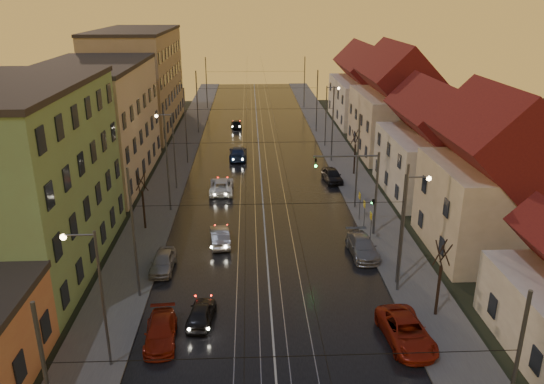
{
  "coord_description": "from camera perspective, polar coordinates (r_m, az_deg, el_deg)",
  "views": [
    {
      "loc": [
        -1.18,
        -21.82,
        18.66
      ],
      "look_at": [
        0.75,
        22.66,
        2.26
      ],
      "focal_mm": 35.0,
      "sensor_mm": 36.0,
      "label": 1
    }
  ],
  "objects": [
    {
      "name": "tram_rail_3",
      "position": [
        64.65,
        0.62,
        3.5
      ],
      "size": [
        0.06,
        120.0,
        0.03
      ],
      "primitive_type": "cube",
      "color": "gray",
      "rests_on": "road"
    },
    {
      "name": "driving_car_1",
      "position": [
        42.78,
        -5.63,
        -4.73
      ],
      "size": [
        1.91,
        4.27,
        1.36
      ],
      "primitive_type": "imported",
      "rotation": [
        0.0,
        0.0,
        3.26
      ],
      "color": "gray",
      "rests_on": "ground"
    },
    {
      "name": "street_lamp_2",
      "position": [
        54.2,
        -10.85,
        5.13
      ],
      "size": [
        1.75,
        0.32,
        8.0
      ],
      "color": "#595B60",
      "rests_on": "ground"
    },
    {
      "name": "street_lamp_3",
      "position": [
        69.96,
        6.09,
        8.76
      ],
      "size": [
        1.75,
        0.32,
        8.0
      ],
      "color": "#595B60",
      "rests_on": "ground"
    },
    {
      "name": "catenary_pole_l_4",
      "position": [
        77.48,
        -8.04,
        9.5
      ],
      "size": [
        0.16,
        0.16,
        9.0
      ],
      "primitive_type": "cylinder",
      "color": "#595B60",
      "rests_on": "ground"
    },
    {
      "name": "catenary_pole_r_5",
      "position": [
        95.38,
        3.51,
        11.65
      ],
      "size": [
        0.16,
        0.16,
        9.0
      ],
      "primitive_type": "cylinder",
      "color": "#595B60",
      "rests_on": "ground"
    },
    {
      "name": "catenary_pole_l_1",
      "position": [
        34.72,
        -14.64,
        -4.55
      ],
      "size": [
        0.16,
        0.16,
        9.0
      ],
      "primitive_type": "cylinder",
      "color": "#595B60",
      "rests_on": "ground"
    },
    {
      "name": "tram_rail_0",
      "position": [
        64.56,
        -3.29,
        3.44
      ],
      "size": [
        0.06,
        120.0,
        0.03
      ],
      "primitive_type": "cube",
      "color": "gray",
      "rests_on": "road"
    },
    {
      "name": "parked_right_1",
      "position": [
        41.4,
        9.7,
        -5.81
      ],
      "size": [
        2.14,
        4.85,
        1.38
      ],
      "primitive_type": "imported",
      "rotation": [
        0.0,
        0.0,
        0.04
      ],
      "color": "gray",
      "rests_on": "ground"
    },
    {
      "name": "street_lamp_1",
      "position": [
        36.16,
        14.26,
        -2.83
      ],
      "size": [
        1.75,
        0.32,
        8.0
      ],
      "color": "#595B60",
      "rests_on": "ground"
    },
    {
      "name": "apartment_left_3",
      "position": [
        82.3,
        -14.18,
        11.48
      ],
      "size": [
        10.0,
        24.0,
        14.0
      ],
      "primitive_type": "cube",
      "color": "#907F5D",
      "rests_on": "ground"
    },
    {
      "name": "street_lamp_0",
      "position": [
        28.63,
        -18.49,
        -9.69
      ],
      "size": [
        1.75,
        0.32,
        8.0
      ],
      "color": "#595B60",
      "rests_on": "ground"
    },
    {
      "name": "house_right_4",
      "position": [
        85.87,
        9.95,
        10.8
      ],
      "size": [
        9.18,
        16.32,
        10.0
      ],
      "color": "#BAB6AC",
      "rests_on": "ground"
    },
    {
      "name": "parked_right_0",
      "position": [
        32.23,
        14.23,
        -14.34
      ],
      "size": [
        2.77,
        5.28,
        1.42
      ],
      "primitive_type": "imported",
      "rotation": [
        0.0,
        0.0,
        0.08
      ],
      "color": "maroon",
      "rests_on": "ground"
    },
    {
      "name": "tram_rail_2",
      "position": [
        64.59,
        -0.65,
        3.48
      ],
      "size": [
        0.06,
        120.0,
        0.03
      ],
      "primitive_type": "cube",
      "color": "gray",
      "rests_on": "road"
    },
    {
      "name": "catenary_pole_l_3",
      "position": [
        62.88,
        -9.26,
        6.95
      ],
      "size": [
        0.16,
        0.16,
        9.0
      ],
      "primitive_type": "cylinder",
      "color": "#595B60",
      "rests_on": "ground"
    },
    {
      "name": "bare_tree_1",
      "position": [
        34.13,
        17.56,
        -9.1
      ],
      "size": [
        1.09,
        1.09,
        5.11
      ],
      "color": "black",
      "rests_on": "ground"
    },
    {
      "name": "traffic_light_mast",
      "position": [
        43.21,
        9.92,
        0.92
      ],
      "size": [
        5.3,
        0.32,
        7.2
      ],
      "color": "#595B60",
      "rests_on": "ground"
    },
    {
      "name": "driving_car_4",
      "position": [
        80.94,
        -3.85,
        7.32
      ],
      "size": [
        1.76,
        3.86,
        1.29
      ],
      "primitive_type": "imported",
      "rotation": [
        0.0,
        0.0,
        3.21
      ],
      "color": "black",
      "rests_on": "ground"
    },
    {
      "name": "catenary_pole_r_4",
      "position": [
        77.75,
        4.86,
        9.66
      ],
      "size": [
        0.16,
        0.16,
        9.0
      ],
      "primitive_type": "cylinder",
      "color": "#595B60",
      "rests_on": "ground"
    },
    {
      "name": "sidewalk_right",
      "position": [
        65.51,
        7.46,
        3.57
      ],
      "size": [
        4.0,
        120.0,
        0.15
      ],
      "primitive_type": "cube",
      "color": "#4C4C4C",
      "rests_on": "ground"
    },
    {
      "name": "house_right_2",
      "position": [
        54.85,
        17.02,
        4.52
      ],
      "size": [
        9.18,
        12.24,
        9.2
      ],
      "color": "#BAB6AC",
      "rests_on": "ground"
    },
    {
      "name": "parked_right_2",
      "position": [
        57.19,
        6.48,
        1.81
      ],
      "size": [
        2.14,
        4.37,
        1.44
      ],
      "primitive_type": "imported",
      "rotation": [
        0.0,
        0.0,
        0.11
      ],
      "color": "black",
      "rests_on": "ground"
    },
    {
      "name": "bare_tree_0",
      "position": [
        45.74,
        -13.69,
        -1.09
      ],
      "size": [
        1.09,
        1.09,
        5.11
      ],
      "color": "black",
      "rests_on": "ground"
    },
    {
      "name": "catenary_pole_r_2",
      "position": [
        48.94,
        9.17,
        3.14
      ],
      "size": [
        0.16,
        0.16,
        9.0
      ],
      "primitive_type": "cylinder",
      "color": "#595B60",
      "rests_on": "ground"
    },
    {
      "name": "catenary_pole_r_3",
      "position": [
        63.21,
        6.54,
        7.15
      ],
      "size": [
        0.16,
        0.16,
        9.0
      ],
      "primitive_type": "cylinder",
      "color": "#595B60",
      "rests_on": "ground"
    },
    {
      "name": "driving_car_0",
      "position": [
        33.32,
        -7.63,
        -12.77
      ],
      "size": [
        1.85,
        3.76,
        1.23
      ],
      "primitive_type": "imported",
      "rotation": [
        0.0,
        0.0,
        3.03
      ],
      "color": "black",
      "rests_on": "ground"
    },
    {
      "name": "apartment_left_1",
      "position": [
        41.2,
        -25.69,
        0.99
      ],
      "size": [
        10.0,
        18.0,
        13.0
      ],
      "primitive_type": "cube",
      "color": "#6D8A57",
      "rests_on": "ground"
    },
    {
      "name": "driving_car_2",
      "position": [
        53.95,
        -5.46,
        0.69
      ],
      "size": [
        2.4,
        5.09,
        1.41
      ],
      "primitive_type": "imported",
      "rotation": [
        0.0,
        0.0,
        3.16
      ],
      "color": "white",
      "rests_on": "ground"
    },
    {
      "name": "bare_tree_2",
      "position": [
        59.26,
        8.91,
        4.14
      ],
      "size": [
        1.09,
        1.09,
        5.11
      ],
      "color": "black",
      "rests_on": "ground"
    },
    {
      "name": "catenary_pole_l_2",
      "position": [
        48.53,
        -11.18,
        2.86
      ],
      "size": [
        0.16,
        0.16,
        9.0
      ],
      "primitive_type": "cylinder",
      "color": "#595B60",
      "rests_on": "ground"
    },
    {
      "name": "road",
      "position": [
        64.58,
        -1.33,
        3.44
      ],
      "size": [
        16.0,
        120.0,
        0.04
      ],
      "primitive_type": "cube",
      "color": "black",
      "rests_on": "ground"
    },
    {
      "name": "parked_left_2",
      "position": [
        32.07,
        -11.88,
        -14.5
      ],
      "size": [
        2.05,
        4.41,
        1.25
      ],
      "primitive_type": "imported",
      "rotation": [
        0.0,
        0.0,
        0.07
      ],
      "color": "maroon",
      "rests_on": "ground"
    },
    {
      "name": "parked_left_3",
      "position": [
        39.47,
        -11.66,
        -7.35
      ],
      "size": [
        1.69,
        3.98,
        1.34
      ],
      "primitive_type": "imported",
      "rotation": [
        0.0,
        0.0,
        -0.03
      ],
      "color": "#9A9B9F",
      "rests_on": "ground"
    },
    {
      "name": "catenary_pole_r_1",
      "position": [
        35.3,
        13.86,
        -4.06
      ],
      "size": [
        0.16,
        0.16,
        9.0
      ],
      "primitive_type": "cylinder",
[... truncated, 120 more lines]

